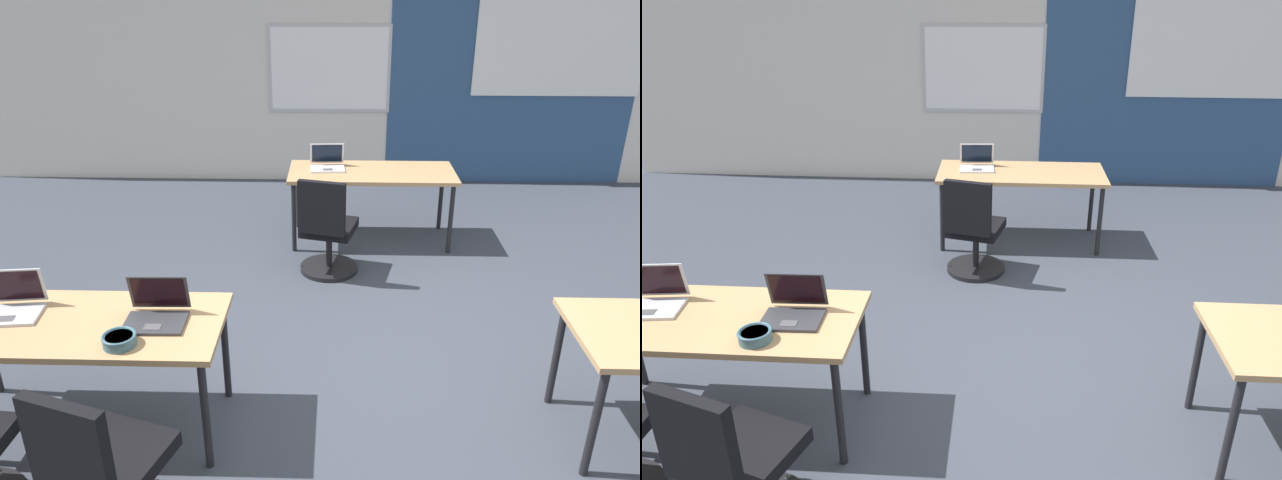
% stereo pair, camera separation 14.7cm
% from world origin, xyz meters
% --- Properties ---
extents(ground_plane, '(24.00, 24.00, 0.00)m').
position_xyz_m(ground_plane, '(0.00, 0.00, 0.00)').
color(ground_plane, '#383D47').
extents(back_wall_assembly, '(10.00, 0.27, 2.80)m').
position_xyz_m(back_wall_assembly, '(0.06, 4.20, 1.41)').
color(back_wall_assembly, silver).
rests_on(back_wall_assembly, ground).
extents(desk_near_left, '(1.60, 0.70, 0.72)m').
position_xyz_m(desk_near_left, '(-1.75, -0.60, 0.66)').
color(desk_near_left, tan).
rests_on(desk_near_left, ground).
extents(desk_far_center, '(1.60, 0.70, 0.72)m').
position_xyz_m(desk_far_center, '(0.00, 2.20, 0.66)').
color(desk_far_center, tan).
rests_on(desk_far_center, ground).
extents(laptop_near_left_inner, '(0.34, 0.29, 0.23)m').
position_xyz_m(laptop_near_left_inner, '(-1.32, -0.57, 0.77)').
color(laptop_near_left_inner, '#333338').
rests_on(laptop_near_left_inner, desk_near_left).
extents(chair_near_left_inner, '(0.55, 0.60, 0.92)m').
position_xyz_m(chair_near_left_inner, '(-1.37, -1.36, 0.38)').
color(chair_near_left_inner, black).
rests_on(chair_near_left_inner, ground).
extents(laptop_near_left_end, '(0.36, 0.31, 0.24)m').
position_xyz_m(laptop_near_left_end, '(-2.15, -0.52, 0.77)').
color(laptop_near_left_end, '#B7B7BC').
rests_on(laptop_near_left_end, desk_near_left).
extents(laptop_far_left, '(0.35, 0.32, 0.23)m').
position_xyz_m(laptop_far_left, '(-0.43, 2.28, 0.77)').
color(laptop_far_left, silver).
rests_on(laptop_far_left, desk_far_center).
extents(chair_far_left, '(0.53, 0.59, 0.92)m').
position_xyz_m(chair_far_left, '(-0.42, 1.43, 0.38)').
color(chair_far_left, black).
rests_on(chair_far_left, ground).
extents(snack_bowl, '(0.18, 0.18, 0.06)m').
position_xyz_m(snack_bowl, '(-1.44, -0.82, 0.76)').
color(snack_bowl, '#3D6070').
rests_on(snack_bowl, desk_near_left).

